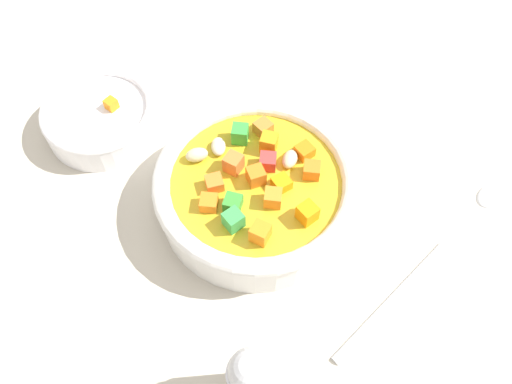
{
  "coord_description": "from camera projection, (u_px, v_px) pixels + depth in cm",
  "views": [
    {
      "loc": [
        13.88,
        21.31,
        42.11
      ],
      "look_at": [
        0.0,
        0.0,
        2.24
      ],
      "focal_mm": 35.77,
      "sensor_mm": 36.0,
      "label": 1
    }
  ],
  "objects": [
    {
      "name": "ground_plane",
      "position": [
        256.0,
        210.0,
        0.5
      ],
      "size": [
        140.0,
        140.0,
        2.0
      ],
      "primitive_type": "cube",
      "color": "#BAB2A0"
    },
    {
      "name": "soup_bowl_main",
      "position": [
        256.0,
        189.0,
        0.47
      ],
      "size": [
        18.69,
        18.69,
        5.89
      ],
      "color": "white",
      "rests_on": "ground_plane"
    },
    {
      "name": "spoon",
      "position": [
        433.0,
        256.0,
        0.46
      ],
      "size": [
        24.22,
        5.99,
        0.9
      ],
      "rotation": [
        0.0,
        0.0,
        3.33
      ],
      "color": "silver",
      "rests_on": "ground_plane"
    },
    {
      "name": "side_bowl_small",
      "position": [
        101.0,
        117.0,
        0.53
      ],
      "size": [
        11.69,
        11.69,
        3.88
      ],
      "color": "white",
      "rests_on": "ground_plane"
    },
    {
      "name": "pepper_shaker",
      "position": [
        251.0,
        381.0,
        0.36
      ],
      "size": [
        3.38,
        3.38,
        8.9
      ],
      "color": "silver",
      "rests_on": "ground_plane"
    }
  ]
}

